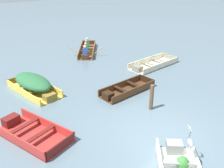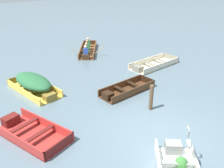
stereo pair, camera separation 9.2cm
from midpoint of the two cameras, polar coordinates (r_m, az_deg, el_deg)
ground_plane at (r=8.66m, az=10.74°, el=-11.72°), size 80.00×80.00×0.00m
skiff_dark_varnish_near_moored at (r=11.25m, az=2.85°, el=-1.39°), size 2.79×1.33×0.35m
skiff_cream_mid_moored at (r=14.46m, az=8.98°, el=4.42°), size 3.22×1.62×0.33m
skiff_red_far_moored at (r=8.96m, az=-18.52°, el=-10.35°), size 2.18×2.95×0.35m
skiff_yellow_outer_moored at (r=11.76m, az=-17.80°, el=0.19°), size 1.81×3.11×0.77m
rowboat_wooden_brown_with_crew at (r=16.66m, az=-5.94°, el=7.78°), size 2.74×3.42×0.89m
heron_on_dinghy at (r=7.16m, az=17.08°, el=-12.55°), size 0.29×0.43×0.84m
mooring_post at (r=9.87m, az=8.76°, el=-3.03°), size 0.15×0.15×1.05m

